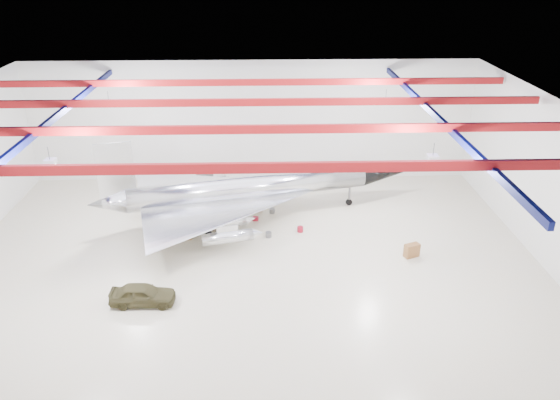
{
  "coord_description": "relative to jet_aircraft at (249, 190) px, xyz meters",
  "views": [
    {
      "loc": [
        1.08,
        -32.82,
        19.71
      ],
      "look_at": [
        2.17,
        2.0,
        3.64
      ],
      "focal_mm": 35.0,
      "sensor_mm": 36.0,
      "label": 1
    }
  ],
  "objects": [
    {
      "name": "toolbox_red",
      "position": [
        0.44,
        -0.54,
        -2.22
      ],
      "size": [
        0.5,
        0.42,
        0.31
      ],
      "primitive_type": "cube",
      "rotation": [
        0.0,
        0.0,
        -0.18
      ],
      "color": "maroon",
      "rests_on": "floor"
    },
    {
      "name": "engine_drum",
      "position": [
        1.45,
        -3.35,
        -2.17
      ],
      "size": [
        0.48,
        0.48,
        0.41
      ],
      "primitive_type": "cylinder",
      "rotation": [
        0.0,
        0.0,
        0.06
      ],
      "color": "#59595B",
      "rests_on": "floor"
    },
    {
      "name": "crate_small",
      "position": [
        -6.9,
        -0.59,
        -2.26
      ],
      "size": [
        0.35,
        0.29,
        0.23
      ],
      "primitive_type": "cube",
      "rotation": [
        0.0,
        0.0,
        -0.08
      ],
      "color": "#59595B",
      "rests_on": "floor"
    },
    {
      "name": "spares_box",
      "position": [
        1.79,
        0.75,
        -2.17
      ],
      "size": [
        0.52,
        0.52,
        0.4
      ],
      "primitive_type": "cylinder",
      "rotation": [
        0.0,
        0.0,
        0.18
      ],
      "color": "#59595B",
      "rests_on": "floor"
    },
    {
      "name": "parts_bin",
      "position": [
        0.66,
        1.28,
        -2.16
      ],
      "size": [
        0.7,
        0.62,
        0.42
      ],
      "primitive_type": "cube",
      "rotation": [
        0.0,
        0.0,
        -0.26
      ],
      "color": "olive",
      "rests_on": "floor"
    },
    {
      "name": "crate_ply",
      "position": [
        -4.57,
        -3.47,
        -2.18
      ],
      "size": [
        0.58,
        0.48,
        0.38
      ],
      "primitive_type": "cube",
      "rotation": [
        0.0,
        0.0,
        0.08
      ],
      "color": "olive",
      "rests_on": "floor"
    },
    {
      "name": "floor",
      "position": [
        0.1,
        -6.62,
        -2.37
      ],
      "size": [
        40.0,
        40.0,
        0.0
      ],
      "primitive_type": "plane",
      "color": "beige",
      "rests_on": "ground"
    },
    {
      "name": "jet_aircraft",
      "position": [
        0.0,
        0.0,
        0.0
      ],
      "size": [
        26.15,
        18.35,
        7.23
      ],
      "rotation": [
        0.0,
        0.0,
        0.24
      ],
      "color": "silver",
      "rests_on": "floor"
    },
    {
      "name": "tool_chest",
      "position": [
        3.88,
        -2.57,
        -2.17
      ],
      "size": [
        0.47,
        0.47,
        0.41
      ],
      "primitive_type": "cylinder",
      "rotation": [
        0.0,
        0.0,
        -0.02
      ],
      "color": "maroon",
      "rests_on": "floor"
    },
    {
      "name": "ceiling",
      "position": [
        0.1,
        -6.62,
        8.63
      ],
      "size": [
        40.0,
        40.0,
        0.0
      ],
      "primitive_type": "plane",
      "rotation": [
        3.14,
        0.0,
        0.0
      ],
      "color": "#0A0F38",
      "rests_on": "wall_back"
    },
    {
      "name": "desk",
      "position": [
        11.47,
        -6.52,
        -1.89
      ],
      "size": [
        1.18,
        0.9,
        0.97
      ],
      "primitive_type": "cube",
      "rotation": [
        0.0,
        0.0,
        0.39
      ],
      "color": "brown",
      "rests_on": "floor"
    },
    {
      "name": "wall_back",
      "position": [
        0.1,
        8.38,
        3.13
      ],
      "size": [
        40.0,
        0.0,
        40.0
      ],
      "primitive_type": "plane",
      "rotation": [
        1.57,
        0.0,
        0.0
      ],
      "color": "silver",
      "rests_on": "floor"
    },
    {
      "name": "wall_right",
      "position": [
        20.1,
        -6.62,
        3.13
      ],
      "size": [
        0.0,
        30.0,
        30.0
      ],
      "primitive_type": "plane",
      "rotation": [
        1.57,
        0.0,
        -1.57
      ],
      "color": "silver",
      "rests_on": "floor"
    },
    {
      "name": "ceiling_structure",
      "position": [
        0.1,
        -6.62,
        7.95
      ],
      "size": [
        39.5,
        29.5,
        1.08
      ],
      "color": "maroon",
      "rests_on": "ceiling"
    },
    {
      "name": "jeep",
      "position": [
        -6.29,
        -11.61,
        -1.7
      ],
      "size": [
        3.98,
        1.65,
        1.35
      ],
      "primitive_type": "imported",
      "rotation": [
        0.0,
        0.0,
        1.56
      ],
      "color": "#3C371E",
      "rests_on": "floor"
    },
    {
      "name": "oil_barrel",
      "position": [
        -2.58,
        -1.89,
        -2.21
      ],
      "size": [
        0.49,
        0.4,
        0.33
      ],
      "primitive_type": "cube",
      "rotation": [
        0.0,
        0.0,
        -0.05
      ],
      "color": "olive",
      "rests_on": "floor"
    }
  ]
}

